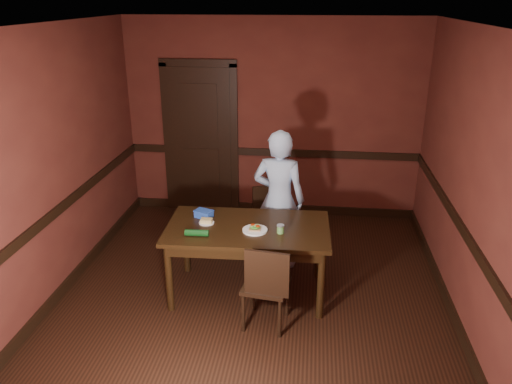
% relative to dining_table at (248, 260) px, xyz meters
% --- Properties ---
extents(floor, '(4.00, 4.50, 0.01)m').
position_rel_dining_table_xyz_m(floor, '(0.05, -0.11, -0.38)').
color(floor, black).
rests_on(floor, ground).
extents(ceiling, '(4.00, 4.50, 0.01)m').
position_rel_dining_table_xyz_m(ceiling, '(0.05, -0.11, 2.32)').
color(ceiling, silver).
rests_on(ceiling, ground).
extents(wall_back, '(4.00, 0.02, 2.70)m').
position_rel_dining_table_xyz_m(wall_back, '(0.05, 2.14, 0.97)').
color(wall_back, '#552119').
rests_on(wall_back, ground).
extents(wall_front, '(4.00, 0.02, 2.70)m').
position_rel_dining_table_xyz_m(wall_front, '(0.05, -2.36, 0.97)').
color(wall_front, '#552119').
rests_on(wall_front, ground).
extents(wall_left, '(0.02, 4.50, 2.70)m').
position_rel_dining_table_xyz_m(wall_left, '(-1.95, -0.11, 0.97)').
color(wall_left, '#552119').
rests_on(wall_left, ground).
extents(wall_right, '(0.02, 4.50, 2.70)m').
position_rel_dining_table_xyz_m(wall_right, '(2.05, -0.11, 0.97)').
color(wall_right, '#552119').
rests_on(wall_right, ground).
extents(dado_back, '(4.00, 0.03, 0.10)m').
position_rel_dining_table_xyz_m(dado_back, '(0.05, 2.12, 0.52)').
color(dado_back, black).
rests_on(dado_back, ground).
extents(dado_left, '(0.03, 4.50, 0.10)m').
position_rel_dining_table_xyz_m(dado_left, '(-1.93, -0.11, 0.52)').
color(dado_left, black).
rests_on(dado_left, ground).
extents(dado_right, '(0.03, 4.50, 0.10)m').
position_rel_dining_table_xyz_m(dado_right, '(2.04, -0.11, 0.52)').
color(dado_right, black).
rests_on(dado_right, ground).
extents(baseboard_back, '(4.00, 0.03, 0.12)m').
position_rel_dining_table_xyz_m(baseboard_back, '(0.05, 2.12, -0.32)').
color(baseboard_back, black).
rests_on(baseboard_back, ground).
extents(baseboard_left, '(0.03, 4.50, 0.12)m').
position_rel_dining_table_xyz_m(baseboard_left, '(-1.93, -0.11, -0.32)').
color(baseboard_left, black).
rests_on(baseboard_left, ground).
extents(baseboard_right, '(0.03, 4.50, 0.12)m').
position_rel_dining_table_xyz_m(baseboard_right, '(2.04, -0.11, -0.32)').
color(baseboard_right, black).
rests_on(baseboard_right, ground).
extents(door, '(1.05, 0.07, 2.20)m').
position_rel_dining_table_xyz_m(door, '(-0.95, 2.11, 0.71)').
color(door, black).
rests_on(door, ground).
extents(dining_table, '(1.66, 0.97, 0.77)m').
position_rel_dining_table_xyz_m(dining_table, '(0.00, 0.00, 0.00)').
color(dining_table, black).
rests_on(dining_table, floor).
extents(chair_far, '(0.47, 0.47, 0.80)m').
position_rel_dining_table_xyz_m(chair_far, '(0.04, 0.93, 0.02)').
color(chair_far, black).
rests_on(chair_far, floor).
extents(chair_near, '(0.46, 0.46, 0.87)m').
position_rel_dining_table_xyz_m(chair_near, '(0.24, -0.51, 0.05)').
color(chair_near, black).
rests_on(chair_near, floor).
extents(person, '(0.63, 0.46, 1.60)m').
position_rel_dining_table_xyz_m(person, '(0.26, 0.66, 0.42)').
color(person, '#AAC7E8').
rests_on(person, floor).
extents(sandwich_plate, '(0.25, 0.25, 0.06)m').
position_rel_dining_table_xyz_m(sandwich_plate, '(0.08, -0.09, 0.40)').
color(sandwich_plate, white).
rests_on(sandwich_plate, dining_table).
extents(sauce_jar, '(0.07, 0.07, 0.09)m').
position_rel_dining_table_xyz_m(sauce_jar, '(0.34, -0.11, 0.43)').
color(sauce_jar, '#5D9546').
rests_on(sauce_jar, dining_table).
extents(cheese_saucer, '(0.16, 0.16, 0.05)m').
position_rel_dining_table_xyz_m(cheese_saucer, '(-0.43, 0.03, 0.40)').
color(cheese_saucer, white).
rests_on(cheese_saucer, dining_table).
extents(food_tub, '(0.22, 0.18, 0.08)m').
position_rel_dining_table_xyz_m(food_tub, '(-0.49, 0.17, 0.42)').
color(food_tub, blue).
rests_on(food_tub, dining_table).
extents(wrapped_veg, '(0.23, 0.07, 0.06)m').
position_rel_dining_table_xyz_m(wrapped_veg, '(-0.46, -0.26, 0.42)').
color(wrapped_veg, '#0E3913').
rests_on(wrapped_veg, dining_table).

